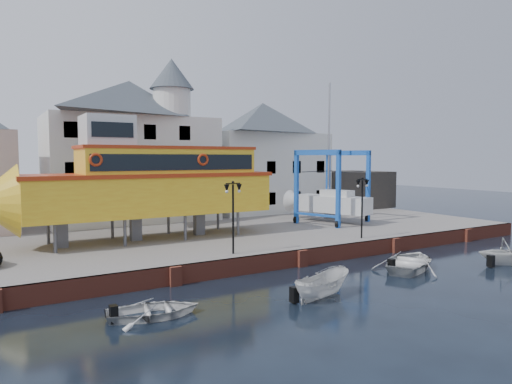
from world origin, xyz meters
TOP-DOWN VIEW (x-y plane):
  - ground at (0.00, 0.00)m, footprint 140.00×140.00m
  - hardstanding at (0.00, 11.00)m, footprint 44.00×22.00m
  - quay_wall at (-0.00, 0.10)m, footprint 44.00×0.47m
  - building_white_main at (-4.87, 18.39)m, footprint 14.00×8.30m
  - building_white_right at (9.00, 19.00)m, footprint 12.00×8.00m
  - shed_dark at (19.00, 17.00)m, footprint 8.00×7.00m
  - lamp_post_left at (-4.00, 1.20)m, footprint 1.12×0.32m
  - lamp_post_right at (6.00, 1.20)m, footprint 1.12×0.32m
  - tour_boat at (-7.56, 8.24)m, footprint 18.77×4.57m
  - travel_lift at (9.12, 8.87)m, footprint 6.58×8.08m
  - motorboat_a at (-2.85, -5.44)m, footprint 3.80×2.17m
  - motorboat_b at (5.23, -3.68)m, footprint 6.21×5.58m
  - motorboat_c at (11.08, -5.99)m, footprint 4.33×4.19m
  - motorboat_d at (-10.42, -3.91)m, footprint 4.21×3.35m

SIDE VIEW (x-z plane):
  - ground at x=0.00m, z-range 0.00..0.00m
  - motorboat_a at x=-2.85m, z-range -0.69..0.69m
  - motorboat_b at x=5.23m, z-range -0.53..0.53m
  - motorboat_c at x=11.08m, z-range -0.87..0.87m
  - motorboat_d at x=-10.42m, z-range -0.39..0.39m
  - hardstanding at x=0.00m, z-range 0.00..1.00m
  - quay_wall at x=0.00m, z-range 0.00..1.00m
  - travel_lift at x=9.12m, z-range -2.94..8.91m
  - shed_dark at x=19.00m, z-range 1.00..5.00m
  - lamp_post_left at x=-4.00m, z-range 2.07..6.27m
  - lamp_post_right at x=6.00m, z-range 2.07..6.27m
  - tour_boat at x=-7.56m, z-range 0.77..8.94m
  - building_white_right at x=9.00m, z-range 1.00..12.20m
  - building_white_main at x=-4.87m, z-range 0.34..14.34m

